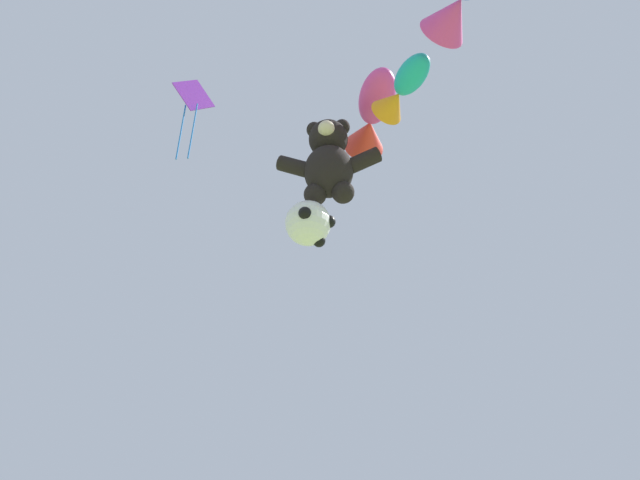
{
  "coord_description": "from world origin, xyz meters",
  "views": [
    {
      "loc": [
        0.94,
        -3.36,
        1.63
      ],
      "look_at": [
        0.06,
        3.61,
        6.39
      ],
      "focal_mm": 28.0,
      "sensor_mm": 36.0,
      "label": 1
    }
  ],
  "objects_px": {
    "teddy_bear_kite": "(329,161)",
    "diamond_kite": "(193,102)",
    "soccer_ball_kite": "(309,223)",
    "fish_kite_teal": "(402,89)",
    "fish_kite_magenta": "(372,117)"
  },
  "relations": [
    {
      "from": "fish_kite_teal",
      "to": "soccer_ball_kite",
      "type": "bearing_deg",
      "value": 144.7
    },
    {
      "from": "fish_kite_magenta",
      "to": "teddy_bear_kite",
      "type": "bearing_deg",
      "value": -178.24
    },
    {
      "from": "teddy_bear_kite",
      "to": "diamond_kite",
      "type": "height_order",
      "value": "diamond_kite"
    },
    {
      "from": "soccer_ball_kite",
      "to": "fish_kite_teal",
      "type": "xyz_separation_m",
      "value": [
        1.93,
        -1.37,
        1.93
      ]
    },
    {
      "from": "diamond_kite",
      "to": "fish_kite_teal",
      "type": "bearing_deg",
      "value": -8.0
    },
    {
      "from": "fish_kite_teal",
      "to": "diamond_kite",
      "type": "relative_size",
      "value": 0.63
    },
    {
      "from": "fish_kite_teal",
      "to": "diamond_kite",
      "type": "distance_m",
      "value": 4.58
    },
    {
      "from": "teddy_bear_kite",
      "to": "soccer_ball_kite",
      "type": "height_order",
      "value": "teddy_bear_kite"
    },
    {
      "from": "fish_kite_teal",
      "to": "teddy_bear_kite",
      "type": "bearing_deg",
      "value": 136.57
    },
    {
      "from": "teddy_bear_kite",
      "to": "soccer_ball_kite",
      "type": "xyz_separation_m",
      "value": [
        -0.39,
        -0.09,
        -1.67
      ]
    },
    {
      "from": "soccer_ball_kite",
      "to": "fish_kite_magenta",
      "type": "relative_size",
      "value": 0.41
    },
    {
      "from": "teddy_bear_kite",
      "to": "diamond_kite",
      "type": "bearing_deg",
      "value": -163.71
    },
    {
      "from": "teddy_bear_kite",
      "to": "fish_kite_teal",
      "type": "height_order",
      "value": "teddy_bear_kite"
    },
    {
      "from": "teddy_bear_kite",
      "to": "soccer_ball_kite",
      "type": "distance_m",
      "value": 1.72
    },
    {
      "from": "soccer_ball_kite",
      "to": "fish_kite_teal",
      "type": "height_order",
      "value": "fish_kite_teal"
    }
  ]
}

